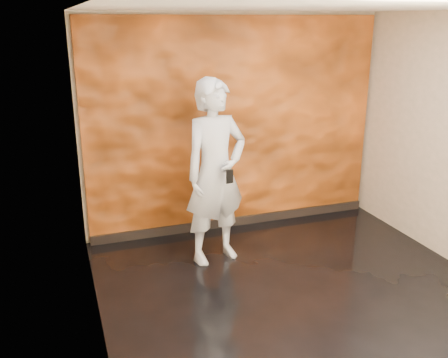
# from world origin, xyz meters

# --- Properties ---
(room) EXTENTS (4.02, 4.02, 2.81)m
(room) POSITION_xyz_m (0.00, 0.00, 1.40)
(room) COLOR black
(room) RESTS_ON ground
(feature_wall) EXTENTS (3.90, 0.06, 2.75)m
(feature_wall) POSITION_xyz_m (0.00, 1.96, 1.38)
(feature_wall) COLOR orange
(feature_wall) RESTS_ON ground
(baseboard) EXTENTS (3.90, 0.04, 0.12)m
(baseboard) POSITION_xyz_m (0.00, 1.92, 0.06)
(baseboard) COLOR black
(baseboard) RESTS_ON ground
(man) EXTENTS (0.87, 0.68, 2.12)m
(man) POSITION_xyz_m (-0.57, 1.08, 1.06)
(man) COLOR #9AA0AB
(man) RESTS_ON ground
(phone) EXTENTS (0.08, 0.03, 0.15)m
(phone) POSITION_xyz_m (-0.51, 0.77, 1.10)
(phone) COLOR black
(phone) RESTS_ON man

